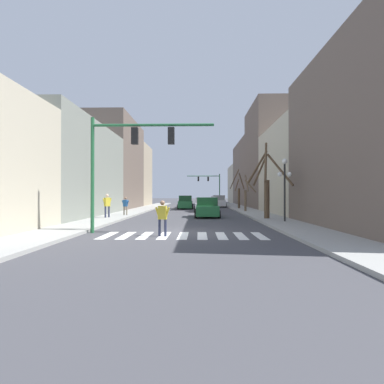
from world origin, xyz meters
name	(u,v)px	position (x,y,z in m)	size (l,w,h in m)	color
ground_plane	(184,233)	(0.00, 0.00, 0.00)	(240.00, 240.00, 0.00)	#424247
sidewalk_left	(63,231)	(-6.23, 0.00, 0.07)	(2.67, 90.00, 0.15)	#9E9E99
sidewalk_right	(308,232)	(6.23, 0.00, 0.07)	(2.67, 90.00, 0.15)	#9E9E99
building_row_left	(97,169)	(-10.57, 17.81, 4.73)	(6.00, 43.86, 11.51)	#BCB299
building_row_right	(273,169)	(10.57, 24.62, 5.26)	(6.00, 61.85, 13.49)	#66564C
crosswalk_stripes	(183,236)	(0.00, -1.05, 0.00)	(7.65, 2.60, 0.01)	white
traffic_signal_near	(128,149)	(-2.84, -0.17, 4.23)	(6.24, 0.28, 5.85)	#236038
traffic_signal_far	(210,182)	(2.82, 41.29, 4.16)	(6.25, 0.28, 5.76)	#236038
street_lamp_right_corner	(285,177)	(6.46, 4.88, 3.11)	(0.95, 0.36, 4.18)	black
car_parked_left_far	(186,203)	(-1.02, 24.24, 0.81)	(2.02, 4.21, 1.76)	#236B38
car_parked_right_near	(219,202)	(3.72, 30.00, 0.82)	(2.12, 4.49, 1.77)	white
car_parked_left_near	(216,201)	(3.77, 37.97, 0.74)	(2.00, 4.61, 1.58)	white
car_driving_away_lane	(204,205)	(1.27, 18.25, 0.74)	(2.10, 4.51, 1.58)	silver
car_parked_left_mid	(207,208)	(1.44, 10.32, 0.78)	(2.10, 4.14, 1.68)	#236B38
pedestrian_on_left_sidewalk	(107,203)	(-6.38, 7.88, 1.23)	(0.58, 0.65, 1.82)	#282D47
pedestrian_near_right_corner	(162,215)	(-0.95, -1.28, 0.98)	(0.72, 0.28, 1.67)	#282D47
pedestrian_on_right_sidewalk	(125,204)	(-5.60, 10.49, 1.07)	(0.67, 0.29, 1.56)	#7A705B
street_tree_left_near	(247,195)	(5.82, 16.77, 1.80)	(1.29, 1.04, 3.85)	brown
street_tree_left_mid	(239,193)	(5.84, 23.38, 2.13)	(2.02, 1.70, 5.02)	brown
street_tree_left_far	(267,186)	(5.77, 7.07, 2.57)	(2.99, 2.42, 5.68)	brown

